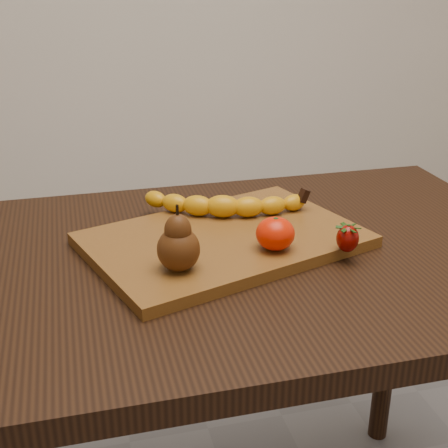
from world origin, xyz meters
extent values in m
cube|color=black|center=(0.00, 0.00, 0.74)|extent=(1.00, 0.70, 0.04)
cylinder|color=black|center=(-0.45, 0.30, 0.36)|extent=(0.05, 0.05, 0.72)
cylinder|color=black|center=(0.45, 0.30, 0.36)|extent=(0.05, 0.05, 0.72)
cube|color=brown|center=(-0.06, 0.03, 0.77)|extent=(0.52, 0.42, 0.02)
ellipsoid|color=red|center=(0.01, -0.04, 0.81)|extent=(0.08, 0.08, 0.05)
camera|label=1|loc=(-0.30, -0.91, 1.22)|focal=50.00mm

